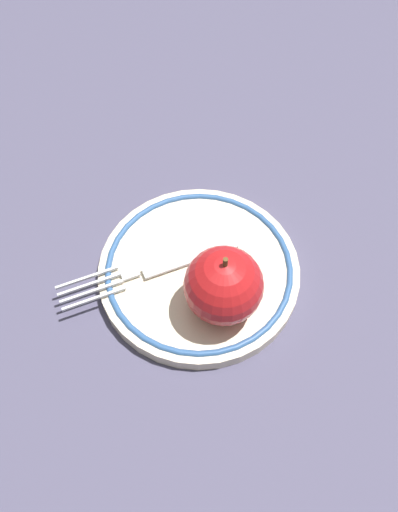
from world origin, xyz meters
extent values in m
plane|color=#48445D|center=(0.00, 0.00, 0.00)|extent=(2.00, 2.00, 0.00)
cylinder|color=beige|center=(-0.02, -0.01, 0.01)|extent=(0.19, 0.19, 0.01)
torus|color=#2F568D|center=(-0.02, -0.01, 0.01)|extent=(0.18, 0.18, 0.01)
sphere|color=#B3181A|center=(-0.04, -0.05, 0.05)|extent=(0.07, 0.07, 0.07)
cylinder|color=brown|center=(-0.04, -0.05, 0.09)|extent=(0.00, 0.00, 0.01)
cube|color=silver|center=(-0.01, 0.00, 0.02)|extent=(0.09, 0.06, 0.00)
cube|color=silver|center=(-0.06, 0.04, 0.02)|extent=(0.02, 0.02, 0.00)
cube|color=silver|center=(-0.09, 0.07, 0.02)|extent=(0.05, 0.04, 0.00)
cube|color=silver|center=(-0.09, 0.06, 0.02)|extent=(0.05, 0.04, 0.00)
cube|color=silver|center=(-0.09, 0.06, 0.02)|extent=(0.05, 0.04, 0.00)
cube|color=silver|center=(-0.10, 0.05, 0.02)|extent=(0.05, 0.04, 0.00)
camera|label=1|loc=(-0.25, -0.17, 0.49)|focal=40.00mm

